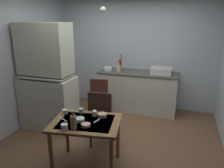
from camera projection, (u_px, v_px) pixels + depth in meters
name	position (u px, v px, depth m)	size (l,w,h in m)	color
ground_plane	(112.00, 140.00, 3.89)	(4.75, 4.75, 0.00)	brown
wall_back	(136.00, 54.00, 5.20)	(3.85, 0.10, 2.56)	silver
wall_left	(16.00, 63.00, 4.10)	(0.10, 3.69, 2.56)	silver
hutch_cabinet	(47.00, 81.00, 4.12)	(1.04, 0.58, 2.03)	beige
counter_cabinet	(138.00, 91.00, 5.05)	(1.80, 0.64, 0.93)	beige
sink_basin	(161.00, 71.00, 4.74)	(0.44, 0.34, 0.15)	white
hand_pump	(120.00, 63.00, 5.05)	(0.05, 0.27, 0.39)	#B21E19
mixing_bowl_counter	(108.00, 69.00, 5.08)	(0.20, 0.20, 0.08)	white
stoneware_crock	(119.00, 69.00, 5.01)	(0.10, 0.10, 0.12)	beige
dining_table	(86.00, 129.00, 3.02)	(1.04, 0.85, 0.72)	brown
chair_far_side	(102.00, 118.00, 3.57)	(0.44, 0.44, 0.99)	#3B2219
chair_by_counter	(100.00, 96.00, 4.73)	(0.46, 0.46, 0.88)	#41231E
serving_bowl_wide	(102.00, 115.00, 3.13)	(0.13, 0.13, 0.05)	tan
soup_bowl_small	(86.00, 125.00, 2.84)	(0.12, 0.12, 0.04)	tan
sauce_dish	(80.00, 120.00, 2.99)	(0.14, 0.14, 0.05)	#ADD1C1
mug_dark	(95.00, 113.00, 3.15)	(0.06, 0.06, 0.08)	white
teacup_mint	(64.00, 127.00, 2.75)	(0.09, 0.09, 0.08)	white
mug_tall	(81.00, 111.00, 3.25)	(0.07, 0.07, 0.07)	#ADD1C1
teacup_cream	(65.00, 111.00, 3.23)	(0.09, 0.09, 0.06)	#ADD1C1
glass_bottle	(73.00, 122.00, 2.76)	(0.08, 0.08, 0.25)	olive
table_knife	(63.00, 119.00, 3.05)	(0.20, 0.02, 0.01)	silver
teaspoon_near_bowl	(97.00, 121.00, 3.00)	(0.14, 0.02, 0.01)	beige
pendant_bulb	(103.00, 10.00, 3.13)	(0.08, 0.08, 0.08)	#F9EFCC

